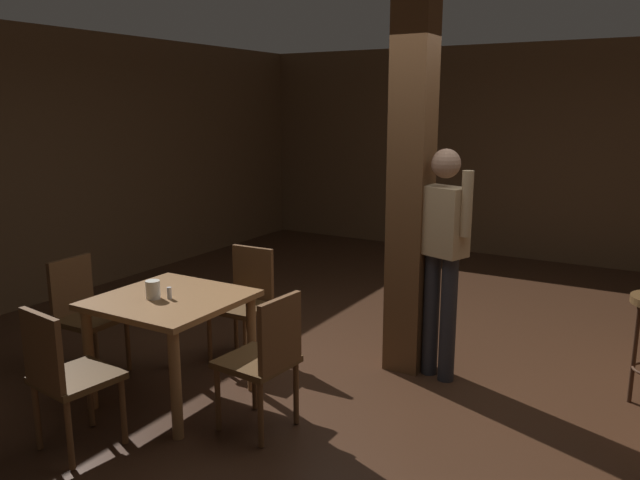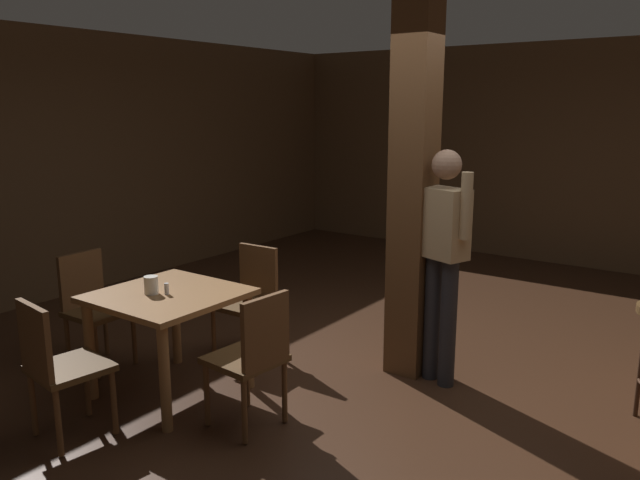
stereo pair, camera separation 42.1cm
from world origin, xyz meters
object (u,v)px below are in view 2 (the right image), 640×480
chair_west (92,304)px  chair_south (57,363)px  dining_table (169,310)px  chair_east (253,354)px  salt_shaker (167,289)px  chair_north (250,295)px  napkin_cup (151,285)px  standing_person (443,251)px

chair_west → chair_south: (0.83, -0.81, 0.00)m
dining_table → chair_east: chair_east is taller
chair_east → chair_west: size_ratio=1.00×
chair_west → salt_shaker: 0.94m
chair_west → chair_north: same height
dining_table → chair_south: 0.84m
salt_shaker → chair_south: bearing=-95.0°
chair_east → salt_shaker: chair_east is taller
chair_west → napkin_cup: size_ratio=7.15×
dining_table → napkin_cup: napkin_cup is taller
chair_north → salt_shaker: chair_north is taller
chair_north → salt_shaker: size_ratio=11.24×
chair_east → napkin_cup: 0.93m
chair_north → chair_south: bearing=-90.9°
salt_shaker → standing_person: standing_person is taller
dining_table → chair_south: bearing=-93.0°
chair_west → napkin_cup: bearing=-4.6°
chair_east → chair_north: same height
napkin_cup → standing_person: 2.06m
dining_table → chair_east: (0.81, -0.04, -0.11)m
dining_table → chair_east: size_ratio=1.03×
chair_north → chair_south: (-0.03, -1.69, 0.00)m
standing_person → chair_south: bearing=-125.4°
chair_north → standing_person: (1.48, 0.43, 0.50)m
dining_table → chair_east: bearing=-2.8°
dining_table → chair_north: size_ratio=1.03×
chair_west → chair_north: size_ratio=1.00×
chair_east → standing_person: 1.55m
dining_table → chair_east: 0.82m
dining_table → standing_person: bearing=41.3°
chair_south → salt_shaker: size_ratio=11.24×
dining_table → salt_shaker: salt_shaker is taller
chair_south → napkin_cup: (-0.03, 0.75, 0.30)m
salt_shaker → standing_person: (1.43, 1.31, 0.22)m
chair_north → napkin_cup: bearing=-93.1°
chair_south → standing_person: size_ratio=0.52×
chair_west → dining_table: bearing=1.4°
chair_east → chair_south: bearing=-137.2°
dining_table → chair_south: chair_south is taller
chair_east → standing_person: bearing=63.9°
chair_west → chair_south: size_ratio=1.00×
chair_south → napkin_cup: chair_south is taller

